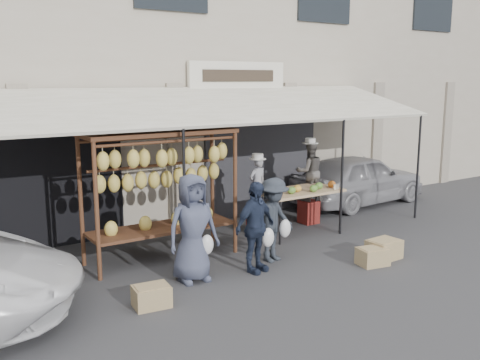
# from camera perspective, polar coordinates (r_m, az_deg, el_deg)

# --- Properties ---
(ground_plane) EXTENTS (90.00, 90.00, 0.00)m
(ground_plane) POSITION_cam_1_polar(r_m,az_deg,el_deg) (8.66, 3.79, -10.10)
(ground_plane) COLOR #2D2D30
(shophouse) EXTENTS (24.00, 6.15, 7.30)m
(shophouse) POSITION_cam_1_polar(r_m,az_deg,el_deg) (13.85, -12.85, 12.80)
(shophouse) COLOR #B1A795
(shophouse) RESTS_ON ground_plane
(awning) EXTENTS (10.00, 2.35, 2.92)m
(awning) POSITION_cam_1_polar(r_m,az_deg,el_deg) (10.02, -3.93, 7.81)
(awning) COLOR silver
(awning) RESTS_ON ground_plane
(banana_rack) EXTENTS (2.60, 0.90, 2.24)m
(banana_rack) POSITION_cam_1_polar(r_m,az_deg,el_deg) (9.07, -8.37, 1.04)
(banana_rack) COLOR #4F2F1D
(banana_rack) RESTS_ON ground_plane
(produce_table) EXTENTS (1.70, 0.90, 1.04)m
(produce_table) POSITION_cam_1_polar(r_m,az_deg,el_deg) (10.70, 6.51, -1.25)
(produce_table) COLOR tan
(produce_table) RESTS_ON ground_plane
(vendor_left) EXTENTS (0.42, 0.30, 1.08)m
(vendor_left) POSITION_cam_1_polar(r_m,az_deg,el_deg) (10.67, 1.88, -0.46)
(vendor_left) COLOR #95959F
(vendor_left) RESTS_ON stool_left
(vendor_right) EXTENTS (0.74, 0.65, 1.28)m
(vendor_right) POSITION_cam_1_polar(r_m,az_deg,el_deg) (11.51, 7.43, 0.91)
(vendor_right) COLOR #5E5A57
(vendor_right) RESTS_ON stool_right
(customer_left) EXTENTS (0.84, 0.56, 1.68)m
(customer_left) POSITION_cam_1_polar(r_m,az_deg,el_deg) (8.21, -5.08, -5.12)
(customer_left) COLOR #41465D
(customer_left) RESTS_ON ground_plane
(customer_mid) EXTENTS (0.94, 0.57, 1.49)m
(customer_mid) POSITION_cam_1_polar(r_m,az_deg,el_deg) (8.58, 1.63, -5.05)
(customer_mid) COLOR #202A40
(customer_mid) RESTS_ON ground_plane
(customer_right) EXTENTS (1.03, 0.74, 1.45)m
(customer_right) POSITION_cam_1_polar(r_m,az_deg,el_deg) (9.11, 3.55, -4.26)
(customer_right) COLOR #292E37
(customer_right) RESTS_ON ground_plane
(stool_left) EXTENTS (0.41, 0.41, 0.47)m
(stool_left) POSITION_cam_1_polar(r_m,az_deg,el_deg) (10.84, 1.85, -4.49)
(stool_left) COLOR maroon
(stool_left) RESTS_ON ground_plane
(stool_right) EXTENTS (0.40, 0.40, 0.50)m
(stool_right) POSITION_cam_1_polar(r_m,az_deg,el_deg) (11.69, 7.32, -3.38)
(stool_right) COLOR maroon
(stool_right) RESTS_ON ground_plane
(crate_near_a) EXTENTS (0.54, 0.45, 0.29)m
(crate_near_a) POSITION_cam_1_polar(r_m,az_deg,el_deg) (9.32, 13.97, -7.93)
(crate_near_a) COLOR tan
(crate_near_a) RESTS_ON ground_plane
(crate_near_b) EXTENTS (0.57, 0.45, 0.33)m
(crate_near_b) POSITION_cam_1_polar(r_m,az_deg,el_deg) (9.69, 15.10, -7.15)
(crate_near_b) COLOR tan
(crate_near_b) RESTS_ON ground_plane
(crate_far) EXTENTS (0.53, 0.42, 0.29)m
(crate_far) POSITION_cam_1_polar(r_m,az_deg,el_deg) (7.58, -9.42, -12.14)
(crate_far) COLOR tan
(crate_far) RESTS_ON ground_plane
(sedan) EXTENTS (3.87, 1.78, 1.29)m
(sedan) POSITION_cam_1_polar(r_m,az_deg,el_deg) (13.60, 12.52, 0.14)
(sedan) COLOR #A0A0A5
(sedan) RESTS_ON ground_plane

